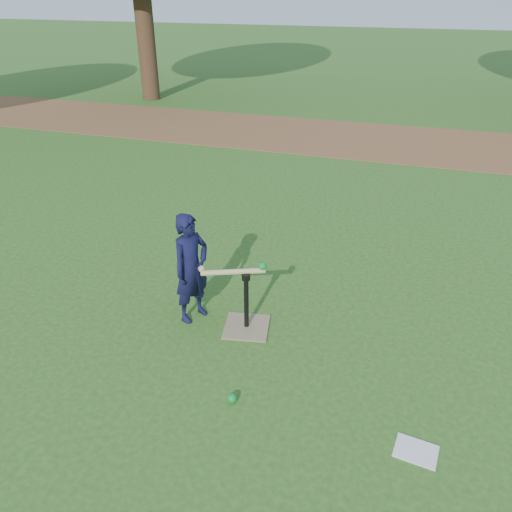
% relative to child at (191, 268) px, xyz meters
% --- Properties ---
extents(ground, '(80.00, 80.00, 0.00)m').
position_rel_child_xyz_m(ground, '(0.29, -0.35, -0.56)').
color(ground, '#285116').
rests_on(ground, ground).
extents(dirt_strip, '(24.00, 3.00, 0.01)m').
position_rel_child_xyz_m(dirt_strip, '(0.29, 7.15, -0.56)').
color(dirt_strip, brown).
rests_on(dirt_strip, ground).
extents(child, '(0.41, 0.49, 1.13)m').
position_rel_child_xyz_m(child, '(0.00, 0.00, 0.00)').
color(child, black).
rests_on(child, ground).
extents(wiffle_ball_ground, '(0.08, 0.08, 0.08)m').
position_rel_child_xyz_m(wiffle_ball_ground, '(0.78, -1.00, -0.52)').
color(wiffle_ball_ground, '#0C852A').
rests_on(wiffle_ball_ground, ground).
extents(clipboard, '(0.33, 0.27, 0.01)m').
position_rel_child_xyz_m(clipboard, '(2.22, -1.05, -0.56)').
color(clipboard, silver).
rests_on(clipboard, ground).
extents(batting_tee, '(0.50, 0.50, 0.61)m').
position_rel_child_xyz_m(batting_tee, '(0.57, -0.02, -0.45)').
color(batting_tee, '#807251').
rests_on(batting_tee, ground).
extents(swing_action, '(0.63, 0.29, 0.12)m').
position_rel_child_xyz_m(swing_action, '(0.47, -0.02, 0.07)').
color(swing_action, tan).
rests_on(swing_action, ground).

